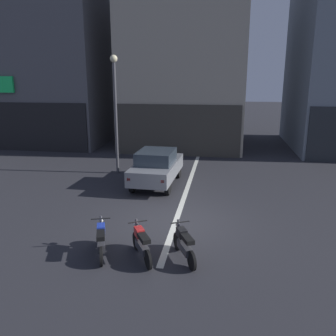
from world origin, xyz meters
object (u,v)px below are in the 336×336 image
motorcycle_red_row_left_mid (141,243)px  car_grey_crossing_near (157,166)px  street_lamp (115,102)px  motorcycle_black_row_centre (184,244)px  motorcycle_blue_row_leftmost (101,240)px

motorcycle_red_row_left_mid → car_grey_crossing_near: bearing=97.3°
car_grey_crossing_near → street_lamp: street_lamp is taller
motorcycle_black_row_centre → street_lamp: bearing=118.1°
car_grey_crossing_near → street_lamp: size_ratio=0.71×
motorcycle_red_row_left_mid → motorcycle_black_row_centre: same height
street_lamp → motorcycle_blue_row_leftmost: street_lamp is taller
car_grey_crossing_near → motorcycle_blue_row_leftmost: size_ratio=2.60×
motorcycle_black_row_centre → car_grey_crossing_near: bearing=107.1°
motorcycle_blue_row_leftmost → motorcycle_black_row_centre: size_ratio=1.05×
car_grey_crossing_near → motorcycle_red_row_left_mid: 6.77m
motorcycle_blue_row_leftmost → car_grey_crossing_near: bearing=87.5°
car_grey_crossing_near → street_lamp: bearing=144.8°
street_lamp → motorcycle_blue_row_leftmost: 9.19m
street_lamp → car_grey_crossing_near: bearing=-35.2°
street_lamp → motorcycle_red_row_left_mid: 9.53m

